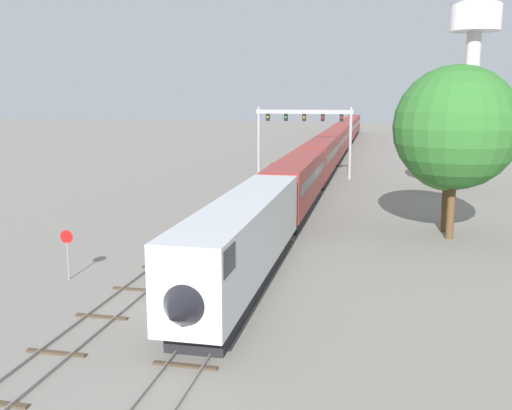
% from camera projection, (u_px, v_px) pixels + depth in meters
% --- Properties ---
extents(ground_plane, '(400.00, 400.00, 0.00)m').
position_uv_depth(ground_plane, '(186.00, 308.00, 28.79)').
color(ground_plane, gray).
extents(track_main, '(2.60, 200.00, 0.16)m').
position_uv_depth(track_main, '(330.00, 165.00, 86.04)').
color(track_main, slate).
rests_on(track_main, ground).
extents(track_near, '(2.60, 160.00, 0.16)m').
position_uv_depth(track_near, '(268.00, 184.00, 67.93)').
color(track_near, slate).
rests_on(track_near, ground).
extents(passenger_train, '(3.04, 147.54, 4.80)m').
position_uv_depth(passenger_train, '(334.00, 144.00, 92.81)').
color(passenger_train, silver).
rests_on(passenger_train, ground).
extents(signal_gantry, '(12.10, 0.49, 8.84)m').
position_uv_depth(signal_gantry, '(304.00, 126.00, 72.61)').
color(signal_gantry, '#999BA0').
rests_on(signal_gantry, ground).
extents(water_tower, '(9.01, 9.01, 27.34)m').
position_uv_depth(water_tower, '(474.00, 33.00, 104.33)').
color(water_tower, beige).
rests_on(water_tower, ground).
extents(stop_sign, '(0.76, 0.08, 2.88)m').
position_uv_depth(stop_sign, '(67.00, 248.00, 32.94)').
color(stop_sign, gray).
rests_on(stop_sign, ground).
extents(trackside_tree_left, '(6.95, 6.95, 10.16)m').
position_uv_depth(trackside_tree_left, '(449.00, 145.00, 43.69)').
color(trackside_tree_left, brown).
rests_on(trackside_tree_left, ground).
extents(trackside_tree_mid, '(8.79, 8.79, 12.46)m').
position_uv_depth(trackside_tree_mid, '(456.00, 128.00, 41.23)').
color(trackside_tree_mid, brown).
rests_on(trackside_tree_mid, ground).
extents(trackside_tree_right, '(7.54, 7.54, 12.00)m').
position_uv_depth(trackside_tree_right, '(458.00, 115.00, 62.19)').
color(trackside_tree_right, brown).
rests_on(trackside_tree_right, ground).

